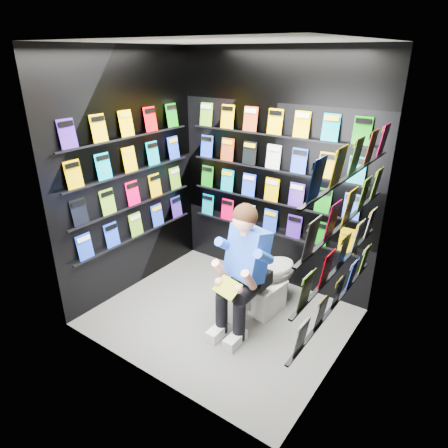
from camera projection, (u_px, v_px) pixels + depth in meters
The scene contains 14 objects.
floor at pixel (221, 317), 4.13m from camera, with size 2.40×2.40×0.00m, color #61615E.
ceiling at pixel (220, 41), 3.10m from camera, with size 2.40×2.40×0.00m, color white.
wall_back at pixel (274, 173), 4.36m from camera, with size 2.40×0.04×2.60m, color black.
wall_front at pixel (139, 237), 2.87m from camera, with size 2.40×0.04×2.60m, color black.
wall_left at pixel (129, 177), 4.25m from camera, with size 0.04×2.00×2.60m, color black.
wall_right at pixel (351, 230), 2.98m from camera, with size 0.04×2.00×2.60m, color black.
comics_back at pixel (273, 174), 4.34m from camera, with size 2.10×0.06×1.37m, color #EC030F, non-canonical shape.
comics_left at pixel (131, 177), 4.23m from camera, with size 0.06×1.70×1.37m, color #EC030F, non-canonical shape.
comics_right at pixel (347, 229), 2.99m from camera, with size 0.06×1.70×1.37m, color #EC030F, non-canonical shape.
toilet at pixel (267, 274), 4.21m from camera, with size 0.42×0.75×0.73m, color white.
longbox at pixel (268, 299), 4.16m from camera, with size 0.22×0.39×0.29m, color white.
longbox_lid at pixel (268, 286), 4.10m from camera, with size 0.23×0.41×0.03m, color white.
reader at pixel (248, 254), 3.76m from camera, with size 0.52×0.76×1.40m, color blue, non-canonical shape.
held_comic at pixel (227, 287), 3.58m from camera, with size 0.26×0.01×0.18m, color green.
Camera 1 is at (2.00, -2.76, 2.52)m, focal length 32.00 mm.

